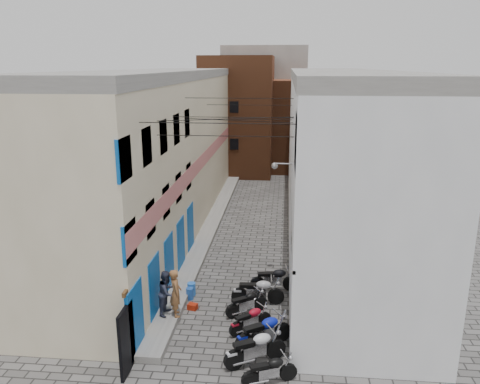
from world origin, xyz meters
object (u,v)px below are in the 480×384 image
(red_crate, at_px, (193,307))
(motorcycle_b, at_px, (255,347))
(water_jug_far, at_px, (192,289))
(motorcycle_g, at_px, (274,278))
(person_b, at_px, (167,292))
(person_a, at_px, (176,293))
(motorcycle_f, at_px, (258,290))
(motorcycle_d, at_px, (251,318))
(motorcycle_e, at_px, (247,302))
(motorcycle_c, at_px, (264,330))
(motorcycle_a, at_px, (270,369))
(water_jug_near, at_px, (190,294))

(red_crate, bearing_deg, motorcycle_b, -50.16)
(water_jug_far, xyz_separation_m, red_crate, (0.27, -1.17, -0.16))
(motorcycle_g, distance_m, water_jug_far, 3.50)
(person_b, distance_m, water_jug_far, 2.20)
(person_a, xyz_separation_m, person_b, (-0.35, 0.11, -0.06))
(motorcycle_f, height_order, motorcycle_g, motorcycle_f)
(motorcycle_d, bearing_deg, person_b, -138.54)
(motorcycle_e, bearing_deg, motorcycle_g, 120.19)
(motorcycle_d, xyz_separation_m, motorcycle_f, (0.13, 2.02, 0.10))
(motorcycle_b, relative_size, motorcycle_c, 0.99)
(person_a, xyz_separation_m, red_crate, (0.42, 0.91, -1.05))
(motorcycle_a, bearing_deg, motorcycle_d, 173.16)
(motorcycle_g, bearing_deg, motorcycle_e, -34.01)
(motorcycle_b, bearing_deg, person_a, -155.36)
(water_jug_near, bearing_deg, motorcycle_f, -2.63)
(person_b, distance_m, red_crate, 1.49)
(person_a, relative_size, water_jug_near, 3.80)
(motorcycle_c, distance_m, motorcycle_d, 1.05)
(motorcycle_a, xyz_separation_m, motorcycle_g, (-0.04, 6.05, 0.08))
(motorcycle_e, bearing_deg, red_crate, -127.92)
(motorcycle_c, bearing_deg, motorcycle_d, 176.90)
(motorcycle_b, relative_size, motorcycle_d, 1.22)
(motorcycle_d, xyz_separation_m, motorcycle_g, (0.75, 3.22, 0.08))
(person_a, distance_m, water_jug_near, 1.96)
(motorcycle_c, distance_m, water_jug_far, 4.68)
(motorcycle_a, distance_m, motorcycle_e, 4.14)
(motorcycle_b, distance_m, motorcycle_c, 1.00)
(motorcycle_d, relative_size, motorcycle_g, 0.87)
(motorcycle_b, xyz_separation_m, person_a, (-3.11, 2.31, 0.54))
(motorcycle_b, bearing_deg, red_crate, -168.94)
(red_crate, bearing_deg, motorcycle_d, -29.21)
(motorcycle_c, relative_size, person_b, 1.27)
(motorcycle_a, xyz_separation_m, motorcycle_d, (-0.79, 2.82, 0.00))
(motorcycle_g, relative_size, person_b, 1.19)
(motorcycle_b, xyz_separation_m, person_b, (-3.46, 2.42, 0.48))
(person_b, bearing_deg, person_a, -98.47)
(motorcycle_b, relative_size, motorcycle_e, 1.20)
(motorcycle_b, relative_size, water_jug_far, 4.00)
(person_b, bearing_deg, water_jug_near, -8.73)
(motorcycle_d, bearing_deg, motorcycle_f, 137.27)
(motorcycle_d, distance_m, person_a, 2.91)
(water_jug_far, bearing_deg, red_crate, -76.87)
(person_b, relative_size, water_jug_near, 3.54)
(motorcycle_e, bearing_deg, motorcycle_b, -24.13)
(motorcycle_d, distance_m, motorcycle_f, 2.03)
(person_a, height_order, water_jug_near, person_a)
(motorcycle_c, height_order, person_b, person_b)
(motorcycle_b, height_order, person_a, person_a)
(person_b, bearing_deg, motorcycle_g, -46.89)
(water_jug_near, bearing_deg, person_a, -94.97)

